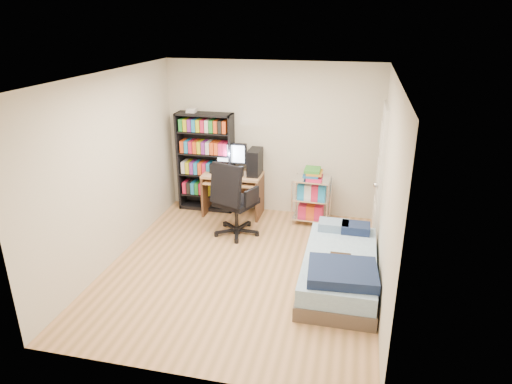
% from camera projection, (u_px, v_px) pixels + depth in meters
% --- Properties ---
extents(room, '(3.58, 4.08, 2.58)m').
position_uv_depth(room, '(240.00, 180.00, 5.61)').
color(room, tan).
rests_on(room, ground).
extents(media_shelf, '(0.94, 0.31, 1.73)m').
position_uv_depth(media_shelf, '(206.00, 161.00, 7.65)').
color(media_shelf, black).
rests_on(media_shelf, room).
extents(computer_desk, '(0.96, 0.55, 1.20)m').
position_uv_depth(computer_desk, '(239.00, 177.00, 7.52)').
color(computer_desk, tan).
rests_on(computer_desk, room).
extents(office_chair, '(0.90, 0.90, 1.17)m').
position_uv_depth(office_chair, '(234.00, 212.00, 6.86)').
color(office_chair, black).
rests_on(office_chair, room).
extents(wire_cart, '(0.60, 0.44, 0.93)m').
position_uv_depth(wire_cart, '(312.00, 188.00, 7.17)').
color(wire_cart, silver).
rests_on(wire_cart, room).
extents(bed, '(0.90, 1.80, 0.51)m').
position_uv_depth(bed, '(340.00, 268.00, 5.63)').
color(bed, brown).
rests_on(bed, room).
extents(door, '(0.12, 0.80, 2.00)m').
position_uv_depth(door, '(380.00, 174.00, 6.57)').
color(door, silver).
rests_on(door, room).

